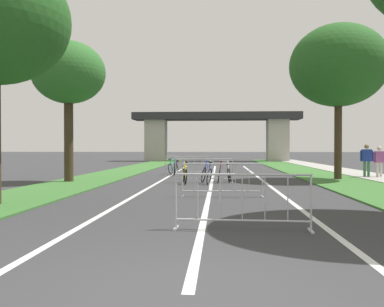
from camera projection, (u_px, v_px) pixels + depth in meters
The scene contains 22 objects.
ground_plane at pixel (188, 295), 4.32m from camera, with size 300.00×300.00×0.00m, color #333335.
grass_verge_left at pixel (123, 172), 26.16m from camera, with size 2.89×52.60×0.05m, color #386B2D.
grass_verge_right at pixel (308, 172), 25.43m from camera, with size 2.89×52.60×0.05m, color #386B2D.
sidewalk_path_right at pixel (351, 172), 25.26m from camera, with size 2.23×52.60×0.08m, color #9E9B93.
lane_stripe_center at pixel (212, 180), 19.51m from camera, with size 0.14×30.43×0.01m, color silver.
lane_stripe_right_lane at pixel (263, 181), 19.36m from camera, with size 0.14×30.43×0.01m, color silver.
lane_stripe_left_lane at pixel (162, 180), 19.66m from camera, with size 0.14×30.43×0.01m, color silver.
overpass_bridge at pixel (216, 129), 47.65m from camera, with size 18.89×3.35×5.51m.
tree_left_cypress_far at pixel (68, 74), 18.36m from camera, with size 3.22×3.22×6.21m.
tree_right_maple_mid at pixel (338, 66), 19.73m from camera, with size 4.56×4.56×7.35m.
crowd_barrier_nearest at pixel (242, 202), 7.72m from camera, with size 2.56×0.55×1.05m.
crowd_barrier_second at pixel (222, 180), 12.96m from camera, with size 2.54×0.46×1.05m.
crowd_barrier_third at pixel (204, 171), 18.22m from camera, with size 2.55×0.49×1.05m.
crowd_barrier_fourth at pixel (188, 166), 23.51m from camera, with size 2.56×0.54×1.05m.
bicycle_red_0 at pixel (219, 174), 18.56m from camera, with size 0.52×1.77×1.02m.
bicycle_yellow_1 at pixel (185, 175), 17.75m from camera, with size 0.49×1.63×0.95m.
bicycle_teal_2 at pixel (173, 168), 24.12m from camera, with size 0.54×1.62×0.99m.
bicycle_silver_3 at pixel (229, 174), 18.67m from camera, with size 0.50×1.63×0.97m.
bicycle_blue_4 at pixel (207, 175), 17.77m from camera, with size 0.61×1.76×1.04m.
bicycle_purple_5 at pixel (175, 168), 23.15m from camera, with size 0.55×1.69×1.00m.
pedestrian_strolling at pixel (379, 159), 20.90m from camera, with size 0.58×0.30×1.60m.
pedestrian_in_red_jacket at pixel (367, 157), 21.04m from camera, with size 0.61×0.37×1.71m.
Camera 1 is at (0.32, -4.29, 1.52)m, focal length 39.17 mm.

